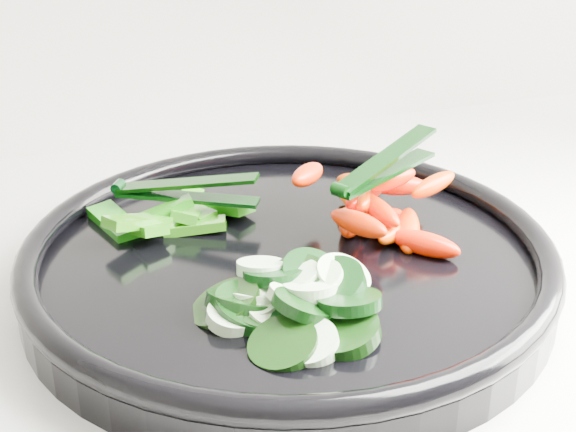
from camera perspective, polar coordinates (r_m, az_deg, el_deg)
name	(u,v)px	position (r m, az deg, el deg)	size (l,w,h in m)	color
veggie_tray	(288,260)	(0.57, 0.00, -3.15)	(0.43, 0.43, 0.04)	black
cucumber_pile	(284,302)	(0.50, -0.28, -6.13)	(0.13, 0.13, 0.04)	black
carrot_pile	(377,207)	(0.60, 6.32, 0.65)	(0.13, 0.16, 0.05)	#EC2300
pepper_pile	(168,217)	(0.61, -8.53, -0.09)	(0.12, 0.08, 0.04)	#1E720A
tong_carrot	(383,167)	(0.59, 6.80, 3.49)	(0.11, 0.07, 0.02)	black
tong_pepper	(182,190)	(0.61, -7.54, 1.85)	(0.11, 0.07, 0.02)	black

